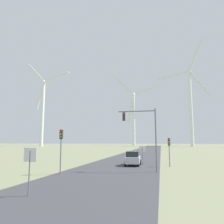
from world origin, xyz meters
TOP-DOWN VIEW (x-y plane):
  - road_surface at (0.00, 48.00)m, footprint 10.00×240.00m
  - stop_sign_near at (-2.33, 7.95)m, footprint 0.81×0.07m
  - stop_sign_far at (2.70, 26.45)m, footprint 0.81×0.07m
  - traffic_light_post_near_left at (-4.28, 16.05)m, footprint 0.28×0.34m
  - traffic_light_post_near_right at (6.18, 24.64)m, footprint 0.28×0.34m
  - traffic_light_mast_overhead at (3.41, 19.50)m, footprint 4.01×0.35m
  - car_approaching at (1.53, 25.37)m, footprint 2.00×4.18m
  - wind_turbine_far_left at (-75.17, 133.22)m, footprint 35.00×3.48m
  - wind_turbine_left at (-16.00, 172.60)m, footprint 39.01×13.39m
  - wind_turbine_center at (24.65, 143.75)m, footprint 32.87×14.53m

SIDE VIEW (x-z plane):
  - road_surface at x=0.00m, z-range 0.00..0.01m
  - car_approaching at x=1.53m, z-range 0.00..1.83m
  - stop_sign_far at x=2.70m, z-range 0.49..2.98m
  - stop_sign_near at x=-2.33m, z-range 0.55..3.28m
  - traffic_light_post_near_right at x=6.18m, z-range 0.82..4.33m
  - traffic_light_post_near_left at x=-4.28m, z-range 0.98..5.23m
  - traffic_light_mast_overhead at x=3.41m, z-range 1.32..7.90m
  - wind_turbine_left at x=-16.00m, z-range -2.27..55.89m
  - wind_turbine_far_left at x=-75.17m, z-range -2.01..58.24m
  - wind_turbine_center at x=24.65m, z-range -4.29..65.30m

